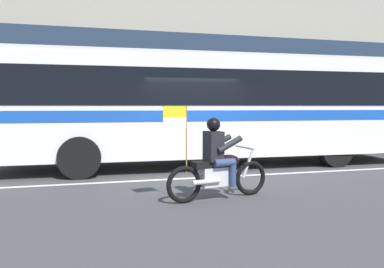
{
  "coord_description": "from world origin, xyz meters",
  "views": [
    {
      "loc": [
        -2.33,
        -9.04,
        1.77
      ],
      "look_at": [
        -0.18,
        -0.51,
        1.09
      ],
      "focal_mm": 33.39,
      "sensor_mm": 36.0,
      "label": 1
    }
  ],
  "objects": [
    {
      "name": "transit_bus",
      "position": [
        0.93,
        1.19,
        1.88
      ],
      "size": [
        12.37,
        2.89,
        3.22
      ],
      "color": "white",
      "rests_on": "ground_plane"
    },
    {
      "name": "lane_center_stripe",
      "position": [
        0.0,
        -0.6,
        0.0
      ],
      "size": [
        26.6,
        0.14,
        0.01
      ],
      "primitive_type": "cube",
      "color": "silver",
      "rests_on": "ground_plane"
    },
    {
      "name": "ground_plane",
      "position": [
        0.0,
        0.0,
        0.0
      ],
      "size": [
        60.0,
        60.0,
        0.0
      ],
      "primitive_type": "plane",
      "color": "#3D3D3F"
    },
    {
      "name": "sidewalk_curb",
      "position": [
        0.0,
        5.1,
        0.07
      ],
      "size": [
        28.0,
        3.8,
        0.15
      ],
      "primitive_type": "cube",
      "color": "gray",
      "rests_on": "ground_plane"
    },
    {
      "name": "fire_hydrant",
      "position": [
        3.97,
        3.77,
        0.52
      ],
      "size": [
        0.22,
        0.3,
        0.75
      ],
      "color": "red",
      "rests_on": "sidewalk_curb"
    },
    {
      "name": "motorcycle_with_rider",
      "position": [
        -0.21,
        -2.64,
        0.67
      ],
      "size": [
        2.17,
        0.74,
        1.78
      ],
      "color": "black",
      "rests_on": "ground_plane"
    },
    {
      "name": "office_building_facade",
      "position": [
        0.0,
        7.39,
        6.29
      ],
      "size": [
        28.0,
        0.89,
        12.57
      ],
      "color": "gray",
      "rests_on": "ground_plane"
    }
  ]
}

